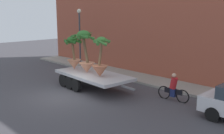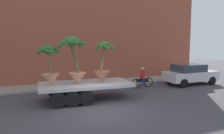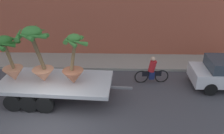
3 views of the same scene
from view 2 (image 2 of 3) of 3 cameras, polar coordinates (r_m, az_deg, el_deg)
ground_plane at (r=10.74m, az=-3.32°, el=-11.22°), size 60.00×60.00×0.00m
sidewalk at (r=16.43m, az=-10.36°, el=-4.78°), size 24.00×2.20×0.15m
building_facade at (r=17.81m, az=-11.81°, el=9.45°), size 24.00×1.20×8.43m
flatbed_trailer at (r=12.38m, az=-8.05°, el=-5.26°), size 6.23×2.70×0.98m
potted_palm_rear at (r=11.85m, az=-16.14°, el=0.14°), size 1.34×1.40×2.17m
potted_palm_middle at (r=11.98m, az=-9.87°, el=1.85°), size 1.54×1.58×2.62m
potted_palm_front at (r=12.32m, az=-2.49°, el=0.08°), size 1.26×1.18×2.35m
cyclist at (r=15.78m, az=8.07°, el=-3.02°), size 1.84×0.38×1.54m
parked_car at (r=17.89m, az=19.90°, el=-1.71°), size 4.22×1.85×1.58m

